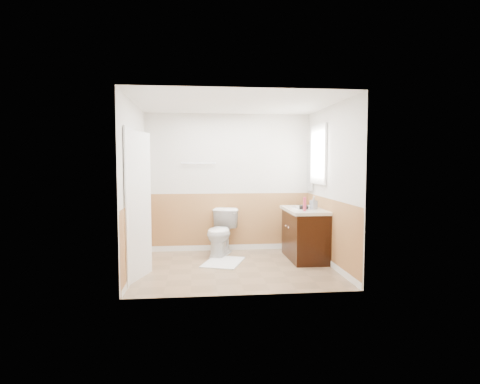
{
  "coord_description": "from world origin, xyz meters",
  "views": [
    {
      "loc": [
        -0.59,
        -6.12,
        1.61
      ],
      "look_at": [
        0.1,
        0.25,
        1.15
      ],
      "focal_mm": 30.42,
      "sensor_mm": 36.0,
      "label": 1
    }
  ],
  "objects": [
    {
      "name": "vanity_knob_right",
      "position": [
        0.91,
        0.54,
        0.55
      ],
      "size": [
        0.03,
        0.03,
        0.03
      ],
      "primitive_type": "sphere",
      "color": "silver",
      "rests_on": "vanity_cabinet"
    },
    {
      "name": "faucet",
      "position": [
        1.39,
        0.59,
        0.92
      ],
      "size": [
        0.02,
        0.02,
        0.14
      ],
      "primitive_type": "cylinder",
      "color": "#B6B7BD",
      "rests_on": "countertop"
    },
    {
      "name": "ceiling",
      "position": [
        0.0,
        0.0,
        2.5
      ],
      "size": [
        3.0,
        3.0,
        0.0
      ],
      "primitive_type": "plane",
      "rotation": [
        3.14,
        0.0,
        0.0
      ],
      "color": "white",
      "rests_on": "floor"
    },
    {
      "name": "sink_basin",
      "position": [
        1.21,
        0.59,
        0.86
      ],
      "size": [
        0.36,
        0.36,
        0.02
      ],
      "primitive_type": "cylinder",
      "color": "silver",
      "rests_on": "countertop"
    },
    {
      "name": "vanity_cabinet",
      "position": [
        1.21,
        0.44,
        0.4
      ],
      "size": [
        0.55,
        1.1,
        0.8
      ],
      "primitive_type": "cube",
      "color": "black",
      "rests_on": "floor"
    },
    {
      "name": "vanity_knob_left",
      "position": [
        0.91,
        0.34,
        0.55
      ],
      "size": [
        0.03,
        0.03,
        0.03
      ],
      "primitive_type": "sphere",
      "color": "silver",
      "rests_on": "vanity_cabinet"
    },
    {
      "name": "door_knob",
      "position": [
        -1.34,
        -0.12,
        0.95
      ],
      "size": [
        0.06,
        0.06,
        0.06
      ],
      "primitive_type": "sphere",
      "color": "silver",
      "rests_on": "door"
    },
    {
      "name": "soap_dispenser",
      "position": [
        1.33,
        0.36,
        0.96
      ],
      "size": [
        0.12,
        0.12,
        0.21
      ],
      "primitive_type": "imported",
      "rotation": [
        0.0,
        0.0,
        0.33
      ],
      "color": "gray",
      "rests_on": "countertop"
    },
    {
      "name": "wall_front",
      "position": [
        0.0,
        -1.3,
        1.25
      ],
      "size": [
        3.0,
        0.0,
        3.0
      ],
      "primitive_type": "plane",
      "rotation": [
        -1.57,
        0.0,
        0.0
      ],
      "color": "silver",
      "rests_on": "floor"
    },
    {
      "name": "wainscot_right",
      "position": [
        1.49,
        0.0,
        0.5
      ],
      "size": [
        0.0,
        2.6,
        2.6
      ],
      "primitive_type": "plane",
      "rotation": [
        1.57,
        0.0,
        -1.57
      ],
      "color": "#B17947",
      "rests_on": "floor"
    },
    {
      "name": "mirror_panel",
      "position": [
        1.48,
        1.1,
        1.55
      ],
      "size": [
        0.02,
        0.35,
        0.9
      ],
      "primitive_type": "cube",
      "color": "silver",
      "rests_on": "wall_right"
    },
    {
      "name": "floor",
      "position": [
        0.0,
        0.0,
        0.0
      ],
      "size": [
        3.0,
        3.0,
        0.0
      ],
      "primitive_type": "plane",
      "color": "#8C7051",
      "rests_on": "ground"
    },
    {
      "name": "wainscot_back",
      "position": [
        0.0,
        1.29,
        0.5
      ],
      "size": [
        3.0,
        0.0,
        3.0
      ],
      "primitive_type": "plane",
      "rotation": [
        1.57,
        0.0,
        0.0
      ],
      "color": "#B17947",
      "rests_on": "floor"
    },
    {
      "name": "wainscot_front",
      "position": [
        0.0,
        -1.29,
        0.5
      ],
      "size": [
        3.0,
        0.0,
        3.0
      ],
      "primitive_type": "plane",
      "rotation": [
        -1.57,
        0.0,
        0.0
      ],
      "color": "#B17947",
      "rests_on": "floor"
    },
    {
      "name": "window_frame",
      "position": [
        1.47,
        0.59,
        1.75
      ],
      "size": [
        0.04,
        0.8,
        1.0
      ],
      "primitive_type": "cube",
      "color": "white",
      "rests_on": "wall_right"
    },
    {
      "name": "lotion_bottle",
      "position": [
        1.11,
        0.11,
        0.96
      ],
      "size": [
        0.05,
        0.05,
        0.22
      ],
      "primitive_type": "cylinder",
      "color": "#C3324D",
      "rests_on": "countertop"
    },
    {
      "name": "wall_left",
      "position": [
        -1.5,
        0.0,
        1.25
      ],
      "size": [
        0.0,
        3.0,
        3.0
      ],
      "primitive_type": "plane",
      "rotation": [
        1.57,
        0.0,
        1.57
      ],
      "color": "silver",
      "rests_on": "floor"
    },
    {
      "name": "wall_right",
      "position": [
        1.5,
        0.0,
        1.25
      ],
      "size": [
        0.0,
        3.0,
        3.0
      ],
      "primitive_type": "plane",
      "rotation": [
        1.57,
        0.0,
        -1.57
      ],
      "color": "silver",
      "rests_on": "floor"
    },
    {
      "name": "towel_bar",
      "position": [
        -0.55,
        1.25,
        1.6
      ],
      "size": [
        0.62,
        0.02,
        0.02
      ],
      "primitive_type": "cylinder",
      "rotation": [
        0.0,
        1.57,
        0.0
      ],
      "color": "silver",
      "rests_on": "wall_back"
    },
    {
      "name": "tp_holder_bar",
      "position": [
        -0.1,
        1.23,
        0.7
      ],
      "size": [
        0.14,
        0.02,
        0.02
      ],
      "primitive_type": "cylinder",
      "rotation": [
        0.0,
        1.57,
        0.0
      ],
      "color": "silver",
      "rests_on": "wall_back"
    },
    {
      "name": "countertop",
      "position": [
        1.2,
        0.44,
        0.83
      ],
      "size": [
        0.6,
        1.15,
        0.05
      ],
      "primitive_type": "cube",
      "color": "silver",
      "rests_on": "vanity_cabinet"
    },
    {
      "name": "tp_sheet",
      "position": [
        -0.1,
        1.23,
        0.59
      ],
      "size": [
        0.1,
        0.01,
        0.16
      ],
      "primitive_type": "cube",
      "color": "white",
      "rests_on": "tp_roll"
    },
    {
      "name": "toilet",
      "position": [
        -0.16,
        0.89,
        0.4
      ],
      "size": [
        0.68,
        0.88,
        0.8
      ],
      "primitive_type": "imported",
      "rotation": [
        0.0,
        0.0,
        -0.34
      ],
      "color": "white",
      "rests_on": "floor"
    },
    {
      "name": "bath_mat",
      "position": [
        -0.16,
        0.31,
        0.01
      ],
      "size": [
        0.79,
        0.94,
        0.02
      ],
      "primitive_type": "cube",
      "rotation": [
        0.0,
        0.0,
        -0.34
      ],
      "color": "white",
      "rests_on": "floor"
    },
    {
      "name": "wall_back",
      "position": [
        0.0,
        1.3,
        1.25
      ],
      "size": [
        3.0,
        0.0,
        3.0
      ],
      "primitive_type": "plane",
      "rotation": [
        1.57,
        0.0,
        0.0
      ],
      "color": "silver",
      "rests_on": "floor"
    },
    {
      "name": "hair_dryer_body",
      "position": [
        1.16,
        0.35,
        0.89
      ],
      "size": [
        0.14,
        0.07,
        0.07
      ],
      "primitive_type": "cylinder",
      "rotation": [
        0.0,
        1.57,
        0.0
      ],
      "color": "black",
      "rests_on": "countertop"
    },
    {
      "name": "tp_roll",
      "position": [
        -0.1,
        1.23,
        0.7
      ],
      "size": [
        0.1,
        0.11,
        0.11
      ],
      "primitive_type": "cylinder",
      "rotation": [
        0.0,
        1.57,
        0.0
      ],
      "color": "white",
      "rests_on": "tp_holder_bar"
    },
    {
      "name": "door",
      "position": [
        -1.4,
        -0.45,
        1.02
      ],
      "size": [
        0.29,
        0.78,
        2.04
      ],
      "primitive_type": "cube",
      "rotation": [
        0.0,
        0.0,
        -0.31
      ],
      "color": "white",
      "rests_on": "wall_left"
    },
    {
      "name": "door_frame",
      "position": [
        -1.48,
        -0.45,
        1.03
      ],
      "size": [
        0.02,
        0.92,
        2.1
      ],
      "primitive_type": "cube",
      "color": "white",
      "rests_on": "wall_left"
    },
    {
      "name": "window_glass",
      "position": [
        1.49,
        0.59,
        1.75
      ],
      "size": [
        0.01,
        0.7,
        0.9
      ],
      "primitive_type": "cube",
      "color": "white",
      "rests_on": "wall_right"
    },
    {
      "name": "hair_dryer_handle",
      "position": [
        1.13,
        0.36,
        0.86
      ],
      "size": [
        0.03,
        0.03,
        0.07
      ],
      "primitive_type": "cylinder",
      "color": "black",
      "rests_on": "countertop"
    },
    {
      "name": "wainscot_left",
      "position": [
        -1.49,
        0.0,
        0.5
      ],
      "size": [
        0.0,
        2.6,
        2.6
      ],
      "primitive_type": "plane",
      "rotation": [
        1.57,
        0.0,
        1.57
      ],
      "color": "#B17947",
      "rests_on": "floor"
    }
  ]
}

